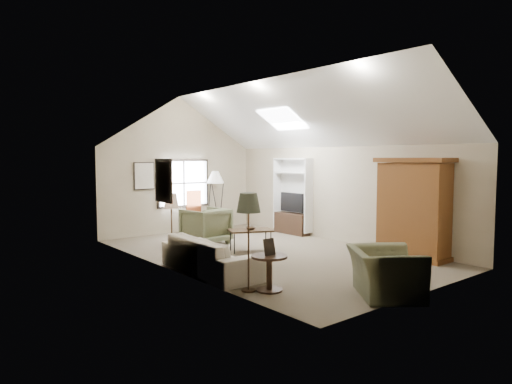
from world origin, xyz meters
TOP-DOWN VIEW (x-y plane):
  - room_shell at (0.00, 0.00)m, footprint 5.01×8.01m
  - window at (0.10, 3.96)m, footprint 1.72×0.08m
  - skylight at (1.30, 0.90)m, footprint 0.80×1.20m
  - wall_art at (-1.88, 1.94)m, footprint 1.97×3.71m
  - armoire at (2.18, -2.40)m, footprint 0.60×1.50m
  - tv_alcove at (2.34, 1.60)m, footprint 0.32×1.30m
  - media_console at (2.32, 1.60)m, footprint 0.34×1.18m
  - tv_panel at (2.32, 1.60)m, footprint 0.05×0.90m
  - sofa at (-2.02, -0.71)m, footprint 1.04×2.43m
  - armchair_near at (-0.68, -3.70)m, footprint 1.53×1.56m
  - armchair_far at (-0.49, 1.84)m, footprint 1.10×1.13m
  - coffee_table at (-0.17, 0.40)m, footprint 1.16×0.93m
  - bowl at (-0.17, 0.40)m, footprint 0.32×0.32m
  - side_table at (-1.92, -2.31)m, footprint 0.63×0.63m
  - side_chair at (0.38, 3.70)m, footprint 0.55×0.55m
  - tripod_lamp at (1.07, 3.70)m, footprint 0.58×0.58m
  - dark_lamp at (-2.20, -2.11)m, footprint 0.42×0.42m
  - tan_lamp at (-2.20, 0.49)m, footprint 0.31×0.31m

SIDE VIEW (x-z plane):
  - coffee_table at x=-0.17m, z-range 0.00..0.52m
  - side_table at x=-1.92m, z-range 0.00..0.60m
  - media_console at x=2.32m, z-range 0.00..0.60m
  - sofa at x=-2.02m, z-range 0.00..0.70m
  - armchair_near at x=-0.68m, z-range 0.00..0.76m
  - armchair_far at x=-0.49m, z-range 0.00..0.93m
  - bowl at x=-0.17m, z-range 0.52..0.58m
  - side_chair at x=0.38m, z-range 0.00..1.22m
  - tan_lamp at x=-2.20m, z-range 0.00..1.50m
  - dark_lamp at x=-2.20m, z-range 0.00..1.67m
  - tripod_lamp at x=1.07m, z-range 0.00..1.83m
  - tv_panel at x=2.32m, z-range 0.65..1.20m
  - armoire at x=2.18m, z-range 0.00..2.20m
  - tv_alcove at x=2.34m, z-range 0.10..2.20m
  - window at x=0.10m, z-range 0.74..2.16m
  - wall_art at x=-1.88m, z-range 1.29..2.17m
  - room_shell at x=0.00m, z-range 1.21..5.21m
  - skylight at x=1.30m, z-range 2.96..3.48m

